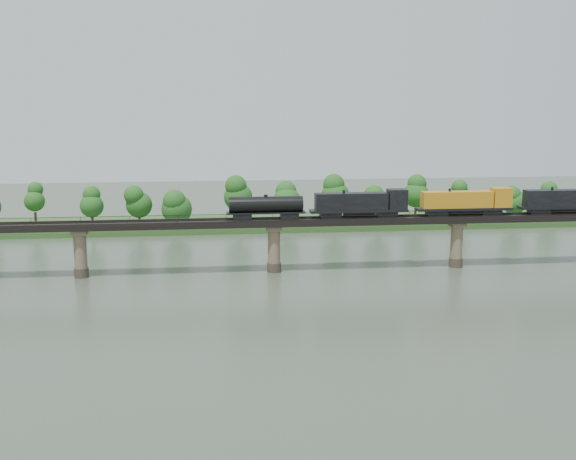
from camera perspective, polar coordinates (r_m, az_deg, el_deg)
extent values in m
plane|color=#334032|center=(125.11, 0.22, -6.59)|extent=(400.00, 400.00, 0.00)
cube|color=#294E1F|center=(207.37, -2.57, 0.51)|extent=(300.00, 24.00, 1.60)
cylinder|color=#473A2D|center=(155.13, -16.00, -3.24)|extent=(3.00, 3.00, 2.00)
cylinder|color=#7C6B51|center=(154.15, -16.09, -1.62)|extent=(2.60, 2.60, 9.00)
cube|color=#7C6B51|center=(153.39, -16.16, -0.15)|extent=(3.20, 3.20, 1.00)
cylinder|color=#473A2D|center=(153.63, -1.11, -2.96)|extent=(3.00, 3.00, 2.00)
cylinder|color=#7C6B51|center=(152.65, -1.11, -1.32)|extent=(2.60, 2.60, 9.00)
cube|color=#7C6B51|center=(151.88, -1.12, 0.16)|extent=(3.20, 3.20, 1.00)
cylinder|color=#473A2D|center=(162.30, 13.11, -2.50)|extent=(3.00, 3.00, 2.00)
cylinder|color=#7C6B51|center=(161.37, 13.17, -0.95)|extent=(2.60, 2.60, 9.00)
cube|color=#7C6B51|center=(160.64, 13.23, 0.45)|extent=(3.20, 3.20, 1.00)
cube|color=black|center=(151.66, -1.12, 0.63)|extent=(220.00, 5.00, 1.50)
cube|color=black|center=(150.78, -1.09, 0.89)|extent=(220.00, 0.12, 0.16)
cube|color=black|center=(152.25, -1.15, 0.98)|extent=(220.00, 0.12, 0.16)
cube|color=black|center=(149.06, -1.03, 1.02)|extent=(220.00, 0.10, 0.10)
cube|color=black|center=(153.77, -1.21, 1.31)|extent=(220.00, 0.10, 0.10)
cube|color=black|center=(149.11, -1.03, 0.89)|extent=(0.08, 0.08, 0.70)
cube|color=black|center=(153.83, -1.21, 1.18)|extent=(0.08, 0.08, 0.70)
cylinder|color=#382619|center=(210.86, -19.31, 0.83)|extent=(0.70, 0.70, 3.71)
sphere|color=#164A15|center=(210.14, -19.39, 2.16)|extent=(5.67, 5.67, 5.67)
sphere|color=#164A15|center=(209.74, -19.45, 2.99)|extent=(4.25, 4.25, 4.25)
cylinder|color=#382619|center=(200.17, -15.18, 0.53)|extent=(0.70, 0.70, 3.51)
sphere|color=#164A15|center=(199.44, -15.25, 1.86)|extent=(6.31, 6.31, 6.31)
sphere|color=#164A15|center=(199.04, -15.29, 2.69)|extent=(4.73, 4.73, 4.73)
cylinder|color=#382619|center=(201.19, -11.64, 0.71)|extent=(0.70, 0.70, 3.34)
sphere|color=#164A15|center=(200.49, -11.69, 1.97)|extent=(7.18, 7.18, 7.18)
sphere|color=#164A15|center=(200.11, -11.72, 2.76)|extent=(5.39, 5.39, 5.39)
cylinder|color=#382619|center=(197.93, -8.76, 0.57)|extent=(0.70, 0.70, 2.83)
sphere|color=#164A15|center=(197.32, -8.79, 1.65)|extent=(8.26, 8.26, 8.26)
sphere|color=#164A15|center=(196.97, -8.81, 2.32)|extent=(6.19, 6.19, 6.19)
cylinder|color=#382619|center=(204.33, -3.94, 1.14)|extent=(0.70, 0.70, 3.96)
sphere|color=#164A15|center=(203.53, -3.96, 2.61)|extent=(8.07, 8.07, 8.07)
sphere|color=#164A15|center=(203.11, -3.97, 3.53)|extent=(6.05, 6.05, 6.05)
cylinder|color=#382619|center=(203.94, -0.11, 1.05)|extent=(0.70, 0.70, 3.27)
sphere|color=#164A15|center=(203.27, -0.11, 2.26)|extent=(8.03, 8.03, 8.03)
sphere|color=#164A15|center=(202.89, -0.11, 3.02)|extent=(6.02, 6.02, 6.02)
cylinder|color=#382619|center=(207.07, 3.74, 1.26)|extent=(0.70, 0.70, 3.92)
sphere|color=#164A15|center=(206.30, 3.76, 2.70)|extent=(8.29, 8.29, 8.29)
sphere|color=#164A15|center=(205.88, 3.77, 3.60)|extent=(6.21, 6.21, 6.21)
cylinder|color=#382619|center=(202.70, 7.14, 0.87)|extent=(0.70, 0.70, 3.02)
sphere|color=#164A15|center=(202.07, 7.16, 2.00)|extent=(7.74, 7.74, 7.74)
sphere|color=#164A15|center=(201.71, 7.18, 2.71)|extent=(5.80, 5.80, 5.80)
cylinder|color=#382619|center=(214.34, 10.03, 1.42)|extent=(0.70, 0.70, 3.80)
sphere|color=#164A15|center=(213.61, 10.07, 2.76)|extent=(7.47, 7.47, 7.47)
sphere|color=#164A15|center=(213.22, 10.10, 3.61)|extent=(5.60, 5.60, 5.60)
cylinder|color=#382619|center=(218.87, 13.44, 1.43)|extent=(0.70, 0.70, 3.38)
sphere|color=#164A15|center=(218.23, 13.50, 2.60)|extent=(6.23, 6.23, 6.23)
sphere|color=#164A15|center=(217.87, 13.53, 3.33)|extent=(4.67, 4.67, 4.67)
cylinder|color=#382619|center=(218.73, 17.38, 1.15)|extent=(0.70, 0.70, 2.77)
sphere|color=#164A15|center=(218.18, 17.43, 2.10)|extent=(7.04, 7.04, 7.04)
sphere|color=#164A15|center=(217.88, 17.47, 2.70)|extent=(5.28, 5.28, 5.28)
cylinder|color=#382619|center=(228.98, 19.90, 1.42)|extent=(0.70, 0.70, 2.94)
sphere|color=#164A15|center=(228.43, 19.96, 2.39)|extent=(6.73, 6.73, 6.73)
sphere|color=#164A15|center=(228.13, 20.00, 3.00)|extent=(5.05, 5.05, 5.05)
cube|color=black|center=(167.33, 19.20, 1.44)|extent=(4.41, 2.64, 1.21)
cube|color=black|center=(169.94, 21.06, 1.72)|extent=(20.93, 3.31, 0.55)
cube|color=black|center=(168.90, 20.61, 2.40)|extent=(15.43, 2.97, 3.53)
cylinder|color=black|center=(170.02, 21.05, 1.52)|extent=(6.61, 1.54, 1.54)
cube|color=black|center=(162.85, 15.71, 1.40)|extent=(4.41, 2.64, 1.21)
cube|color=black|center=(158.67, 11.65, 1.35)|extent=(4.41, 2.64, 1.21)
cube|color=black|center=(160.54, 13.72, 1.65)|extent=(20.93, 3.31, 0.55)
cube|color=#BD7717|center=(159.68, 13.19, 2.36)|extent=(15.43, 2.97, 3.53)
cube|color=#BD7717|center=(163.25, 16.48, 2.50)|extent=(3.97, 3.31, 4.19)
cylinder|color=black|center=(160.63, 13.71, 1.43)|extent=(6.61, 1.54, 1.54)
cube|color=black|center=(155.58, 7.79, 1.29)|extent=(4.41, 2.64, 1.21)
cube|color=black|center=(153.04, 3.39, 1.22)|extent=(4.41, 2.64, 1.21)
cube|color=black|center=(154.08, 5.61, 1.54)|extent=(20.93, 3.31, 0.55)
cube|color=black|center=(153.43, 5.02, 2.28)|extent=(15.43, 2.97, 3.53)
cube|color=black|center=(155.68, 8.61, 2.44)|extent=(3.97, 3.31, 4.19)
cylinder|color=black|center=(154.17, 5.61, 1.31)|extent=(6.61, 1.54, 1.54)
cube|color=black|center=(151.77, 0.11, 1.16)|extent=(3.86, 2.42, 1.21)
cube|color=black|center=(150.95, -3.63, 1.08)|extent=(3.86, 2.42, 1.21)
cube|color=black|center=(151.16, -1.76, 1.39)|extent=(16.53, 2.64, 0.33)
cylinder|color=black|center=(150.89, -1.76, 2.05)|extent=(15.43, 3.31, 3.31)
cylinder|color=black|center=(150.64, -1.76, 2.71)|extent=(0.77, 0.77, 0.55)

